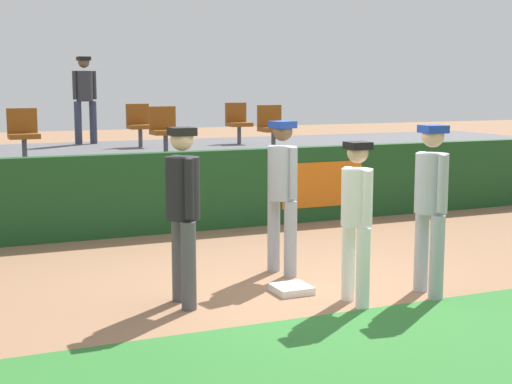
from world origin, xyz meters
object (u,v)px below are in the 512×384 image
Objects in this scene: player_umpire at (183,204)px; seat_front_center at (164,128)px; spectator_capped at (85,94)px; first_base at (291,289)px; player_runner_visitor at (431,198)px; seat_front_right at (272,125)px; seat_front_left at (23,131)px; player_fielder_home at (357,211)px; seat_back_center at (139,123)px; player_coach_visitor at (282,186)px; seat_back_right at (238,121)px.

seat_front_center reaches higher than player_umpire.
spectator_capped is at bearing 176.75° from player_umpire.
first_base is 5.48m from seat_front_center.
seat_front_right reaches higher than player_runner_visitor.
player_umpire is 2.22× the size of seat_front_left.
player_fielder_home is at bearing 90.64° from spectator_capped.
seat_back_center and seat_front_center have the same top height.
first_base is 1.63m from player_umpire.
seat_front_right is (1.90, 4.47, 0.46)m from player_coach_visitor.
seat_back_right is at bearing 72.62° from first_base.
player_fielder_home is 7.74m from seat_back_center.
seat_front_left is at bearing -157.99° from seat_back_right.
spectator_capped is (-0.82, 1.16, 0.56)m from seat_back_center.
first_base is 5.89m from seat_front_right.
player_fielder_home is 6.19m from seat_front_right.
seat_back_center is at bearing -180.00° from seat_back_right.
seat_front_right is at bearing 147.63° from player_umpire.
seat_front_right is at bearing 67.68° from first_base.
player_coach_visitor is 2.22× the size of seat_back_right.
seat_back_center is at bearing -176.84° from player_fielder_home.
player_umpire is at bearing -98.30° from player_runner_visitor.
seat_back_right is at bearing 150.46° from player_coach_visitor.
seat_front_center is (-0.32, 5.91, 0.55)m from player_fielder_home.
seat_front_right is (3.41, 5.24, 0.46)m from player_umpire.
player_umpire is (-1.67, 0.67, 0.09)m from player_fielder_home.
seat_front_right is (-0.05, -1.80, 0.00)m from seat_back_right.
player_fielder_home is 5.95m from seat_front_center.
player_umpire reaches higher than player_fielder_home.
player_fielder_home is 1.81m from player_umpire.
player_fielder_home is 0.92× the size of player_umpire.
player_runner_visitor is 2.23× the size of seat_front_right.
seat_back_right reaches higher than player_runner_visitor.
first_base is 0.48× the size of seat_front_center.
seat_back_right reaches higher than player_fielder_home.
player_umpire is 5.44m from seat_front_center.
seat_back_right is 0.47× the size of spectator_capped.
first_base is 0.21× the size of player_umpire.
seat_front_center reaches higher than player_coach_visitor.
spectator_capped is (0.56, 8.20, 1.02)m from player_umpire.
player_runner_visitor is at bearing 23.89° from player_coach_visitor.
seat_front_left is (-2.67, 5.91, 0.55)m from player_fielder_home.
player_umpire is at bearing 179.12° from first_base.
player_fielder_home is at bearing -85.22° from player_runner_visitor.
spectator_capped reaches higher than seat_front_left.
seat_front_left and seat_front_center have the same top height.
first_base is 0.48× the size of seat_front_right.
player_umpire is 6.27m from seat_front_right.
seat_back_center is at bearing 37.17° from seat_front_left.
player_coach_visitor is 7.55m from spectator_capped.
seat_front_right is at bearing 164.63° from player_fielder_home.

